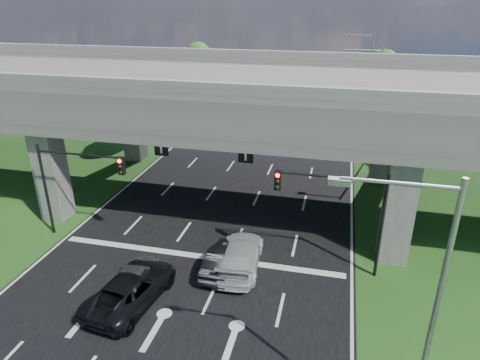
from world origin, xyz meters
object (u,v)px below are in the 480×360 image
at_px(streetlight_near, 420,310).
at_px(car_white, 240,255).
at_px(streetlight_far, 373,94).
at_px(car_trailing, 131,289).
at_px(signal_left, 74,176).
at_px(signal_right, 341,203).
at_px(streetlight_beyond, 367,68).
at_px(car_dark, 223,259).
at_px(car_silver, 133,280).

distance_m(streetlight_near, car_white, 12.71).
bearing_deg(streetlight_far, car_trailing, -115.50).
relative_size(signal_left, streetlight_far, 0.60).
relative_size(signal_right, car_white, 1.11).
bearing_deg(car_white, streetlight_near, 124.97).
relative_size(signal_right, streetlight_far, 0.60).
relative_size(streetlight_beyond, car_dark, 2.36).
bearing_deg(streetlight_far, signal_left, -131.78).
relative_size(car_dark, car_trailing, 0.75).
relative_size(streetlight_beyond, car_silver, 2.19).
bearing_deg(streetlight_near, car_trailing, 157.88).
xyz_separation_m(streetlight_beyond, car_silver, (-12.23, -40.44, -5.04)).
height_order(signal_right, car_silver, signal_right).
relative_size(signal_right, car_silver, 1.31).
relative_size(signal_left, car_silver, 1.31).
xyz_separation_m(signal_left, car_trailing, (5.93, -5.07, -3.38)).
xyz_separation_m(car_silver, car_dark, (3.93, 2.93, -0.08)).
xyz_separation_m(streetlight_beyond, car_white, (-7.43, -37.00, -5.03)).
height_order(car_silver, car_dark, car_silver).
bearing_deg(car_dark, streetlight_near, 135.36).
bearing_deg(car_dark, streetlight_far, -110.09).
height_order(signal_left, streetlight_far, streetlight_far).
relative_size(streetlight_far, car_silver, 2.19).
xyz_separation_m(signal_left, streetlight_near, (17.92, -9.94, 1.66)).
xyz_separation_m(signal_right, car_dark, (-6.02, -1.46, -3.46)).
distance_m(streetlight_far, car_trailing, 28.29).
bearing_deg(signal_left, streetlight_far, 48.22).
relative_size(signal_left, streetlight_near, 0.60).
xyz_separation_m(signal_left, streetlight_beyond, (17.92, 36.06, 1.66)).
bearing_deg(car_dark, car_white, -148.42).
xyz_separation_m(signal_left, streetlight_far, (17.92, 20.06, 1.66)).
bearing_deg(signal_right, car_dark, -166.41).
distance_m(signal_left, car_trailing, 8.50).
bearing_deg(car_dark, streetlight_beyond, -101.47).
bearing_deg(streetlight_beyond, signal_left, -116.43).
relative_size(streetlight_near, streetlight_far, 1.00).
relative_size(streetlight_near, car_dark, 2.36).
height_order(streetlight_near, streetlight_beyond, same).
bearing_deg(streetlight_near, signal_right, 102.88).
height_order(signal_right, signal_left, same).
bearing_deg(signal_left, car_trailing, -40.51).
bearing_deg(streetlight_beyond, streetlight_far, -90.00).
bearing_deg(signal_left, signal_right, 0.00).
distance_m(signal_right, streetlight_near, 10.33).
height_order(car_silver, car_white, car_white).
height_order(streetlight_near, streetlight_far, same).
bearing_deg(car_silver, streetlight_near, 151.13).
relative_size(streetlight_far, streetlight_beyond, 1.00).
height_order(car_dark, car_trailing, car_trailing).
relative_size(car_silver, car_trailing, 0.81).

